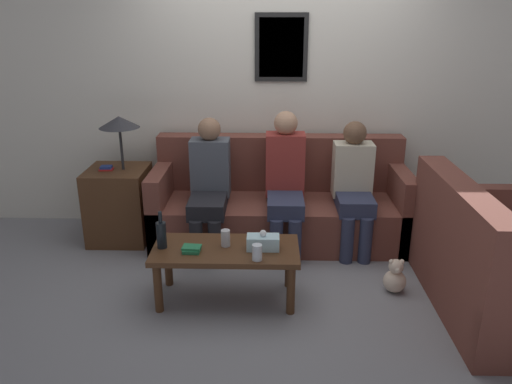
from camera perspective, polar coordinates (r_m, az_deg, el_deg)
ground_plane at (r=4.29m, az=2.77°, el=-7.97°), size 16.00×16.00×0.00m
wall_back at (r=4.77m, az=2.81°, el=11.42°), size 9.00×0.08×2.60m
couch_main at (r=4.61m, az=2.72°, el=-1.57°), size 2.28×0.81×0.92m
couch_side at (r=3.88m, az=25.07°, el=-7.82°), size 0.81×1.47×0.92m
coffee_table at (r=3.62m, az=-3.46°, el=-7.26°), size 1.05×0.49×0.41m
side_table_with_lamp at (r=4.73m, az=-15.33°, el=-0.83°), size 0.53×0.53×1.15m
wine_bottle at (r=3.61m, az=-10.76°, el=-4.75°), size 0.07×0.07×0.28m
drinking_glass at (r=3.40m, az=0.13°, el=-6.92°), size 0.07×0.07×0.11m
book_stack at (r=3.55m, az=-7.35°, el=-6.47°), size 0.14×0.12×0.04m
soda_can at (r=3.60m, az=-3.50°, el=-5.28°), size 0.07×0.07×0.12m
tissue_box at (r=3.55m, az=0.81°, el=-5.74°), size 0.23×0.12×0.15m
person_left at (r=4.34m, az=-5.37°, el=1.06°), size 0.34×0.66×1.15m
person_middle at (r=4.34m, az=3.36°, el=1.50°), size 0.34×0.65×1.21m
person_right at (r=4.41m, az=11.10°, el=1.02°), size 0.34×0.58×1.12m
teddy_bear at (r=3.95m, az=15.60°, el=-9.41°), size 0.17×0.17×0.27m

